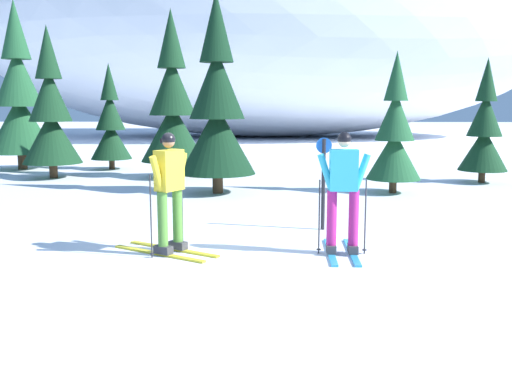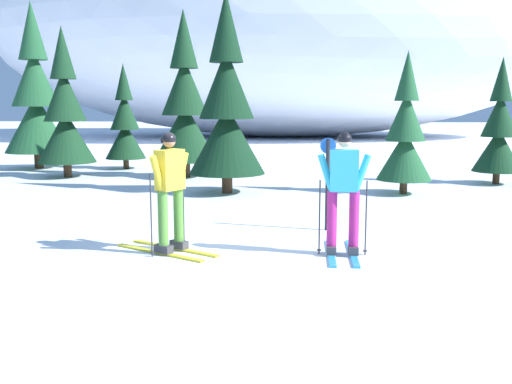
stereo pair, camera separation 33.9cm
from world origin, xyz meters
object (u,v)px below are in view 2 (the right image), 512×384
(pine_tree_center_left, at_px, (125,125))
(trail_marker_post, at_px, (327,179))
(pine_tree_left, at_px, (65,115))
(pine_tree_center_right, at_px, (227,110))
(skier_cyan_jacket, at_px, (344,191))
(pine_tree_right, at_px, (405,135))
(pine_tree_far_left, at_px, (36,100))
(skier_yellow_jacket, at_px, (170,190))
(pine_tree_far_right, at_px, (499,132))
(pine_tree_center, at_px, (185,108))

(pine_tree_center_left, relative_size, trail_marker_post, 2.16)
(pine_tree_left, relative_size, pine_tree_center_right, 0.91)
(skier_cyan_jacket, xyz_separation_m, trail_marker_post, (-0.14, 1.76, -0.04))
(pine_tree_right, bearing_deg, pine_tree_far_left, 156.65)
(pine_tree_left, bearing_deg, skier_cyan_jacket, -49.00)
(pine_tree_far_left, xyz_separation_m, pine_tree_center_left, (3.07, 0.06, -0.87))
(skier_yellow_jacket, relative_size, pine_tree_center_left, 0.51)
(pine_tree_center_left, relative_size, pine_tree_center_right, 0.72)
(pine_tree_center_left, bearing_deg, pine_tree_far_right, -14.93)
(pine_tree_center, distance_m, trail_marker_post, 8.38)
(skier_yellow_jacket, relative_size, pine_tree_left, 0.40)
(pine_tree_far_left, relative_size, pine_tree_left, 1.25)
(pine_tree_center_left, height_order, trail_marker_post, pine_tree_center_left)
(skier_cyan_jacket, xyz_separation_m, pine_tree_center_left, (-6.54, 11.21, 0.52))
(skier_cyan_jacket, height_order, pine_tree_far_right, pine_tree_far_right)
(skier_cyan_jacket, distance_m, pine_tree_center_right, 6.56)
(skier_cyan_jacket, distance_m, pine_tree_far_left, 14.78)
(skier_yellow_jacket, distance_m, pine_tree_left, 10.22)
(pine_tree_center, bearing_deg, pine_tree_right, -25.86)
(skier_yellow_jacket, relative_size, pine_tree_center_right, 0.37)
(skier_cyan_jacket, distance_m, skier_yellow_jacket, 2.60)
(pine_tree_far_right, bearing_deg, pine_tree_left, 176.90)
(skier_yellow_jacket, relative_size, pine_tree_center, 0.37)
(pine_tree_center_left, bearing_deg, pine_tree_right, -30.68)
(pine_tree_left, height_order, pine_tree_right, pine_tree_left)
(pine_tree_far_right, bearing_deg, pine_tree_center_left, 165.07)
(pine_tree_far_left, height_order, pine_tree_left, pine_tree_far_left)
(skier_yellow_jacket, distance_m, trail_marker_post, 3.02)
(skier_cyan_jacket, xyz_separation_m, pine_tree_left, (-7.67, 8.83, 0.92))
(pine_tree_center, bearing_deg, pine_tree_center_right, -62.16)
(pine_tree_right, bearing_deg, skier_cyan_jacket, -108.10)
(skier_cyan_jacket, distance_m, pine_tree_right, 6.48)
(skier_cyan_jacket, height_order, pine_tree_center, pine_tree_center)
(pine_tree_center_right, relative_size, pine_tree_far_right, 1.41)
(skier_yellow_jacket, height_order, pine_tree_left, pine_tree_left)
(skier_yellow_jacket, bearing_deg, trail_marker_post, 35.38)
(pine_tree_right, bearing_deg, pine_tree_center, 154.14)
(pine_tree_center_left, bearing_deg, pine_tree_center, -40.63)
(pine_tree_right, bearing_deg, pine_tree_far_right, 34.38)
(pine_tree_center, bearing_deg, pine_tree_far_left, 159.52)
(skier_cyan_jacket, xyz_separation_m, pine_tree_far_right, (4.94, 8.15, 0.49))
(skier_yellow_jacket, relative_size, pine_tree_right, 0.52)
(skier_cyan_jacket, bearing_deg, skier_yellow_jacket, 179.84)
(pine_tree_left, relative_size, pine_tree_center_left, 1.26)
(pine_tree_center_right, distance_m, trail_marker_post, 4.94)
(skier_yellow_jacket, xyz_separation_m, pine_tree_center_right, (0.18, 5.98, 1.11))
(pine_tree_center, relative_size, trail_marker_post, 3.02)
(pine_tree_center, bearing_deg, pine_tree_center_left, 139.37)
(pine_tree_center, height_order, pine_tree_right, pine_tree_center)
(trail_marker_post, bearing_deg, skier_yellow_jacket, -144.62)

